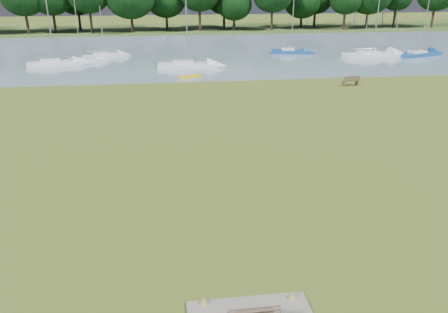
{
  "coord_description": "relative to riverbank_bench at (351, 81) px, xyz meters",
  "views": [
    {
      "loc": [
        -2.33,
        -24.57,
        10.6
      ],
      "look_at": [
        0.55,
        -2.0,
        1.16
      ],
      "focal_mm": 35.0,
      "sensor_mm": 36.0,
      "label": 1
    }
  ],
  "objects": [
    {
      "name": "sailboat_4",
      "position": [
        -27.5,
        20.1,
        -0.05
      ],
      "size": [
        6.02,
        3.65,
        6.85
      ],
      "rotation": [
        0.0,
        0.0,
        0.37
      ],
      "color": "silver",
      "rests_on": "river"
    },
    {
      "name": "far_bank",
      "position": [
        -16.41,
        53.85,
        -0.53
      ],
      "size": [
        220.0,
        20.0,
        0.4
      ],
      "primitive_type": "cube",
      "color": "#4C6626",
      "rests_on": "ground"
    },
    {
      "name": "sailboat_2",
      "position": [
        -16.41,
        11.67,
        0.0
      ],
      "size": [
        7.43,
        2.53,
        8.73
      ],
      "rotation": [
        0.0,
        0.0,
        -0.07
      ],
      "color": "silver",
      "rests_on": "river"
    },
    {
      "name": "kayak",
      "position": [
        -16.36,
        5.85,
        -0.35
      ],
      "size": [
        2.59,
        1.55,
        0.26
      ],
      "primitive_type": "cube",
      "rotation": [
        0.0,
        0.0,
        0.4
      ],
      "color": "yellow",
      "rests_on": "river"
    },
    {
      "name": "sailboat_1",
      "position": [
        16.71,
        15.91,
        -0.01
      ],
      "size": [
        6.85,
        3.8,
        8.5
      ],
      "rotation": [
        0.0,
        0.0,
        0.31
      ],
      "color": "navy",
      "rests_on": "river"
    },
    {
      "name": "sailboat_7",
      "position": [
        -33.01,
        14.95,
        0.04
      ],
      "size": [
        6.98,
        3.27,
        10.3
      ],
      "rotation": [
        0.0,
        0.0,
        0.21
      ],
      "color": "silver",
      "rests_on": "river"
    },
    {
      "name": "tree_line",
      "position": [
        -20.96,
        49.85,
        5.67
      ],
      "size": [
        131.66,
        8.62,
        10.43
      ],
      "color": "black",
      "rests_on": "far_bank"
    },
    {
      "name": "sailboat_3",
      "position": [
        -30.03,
        16.6,
        -0.06
      ],
      "size": [
        5.75,
        3.01,
        8.48
      ],
      "rotation": [
        0.0,
        0.0,
        0.28
      ],
      "color": "silver",
      "rests_on": "river"
    },
    {
      "name": "sailboat_0",
      "position": [
        9.67,
        16.08,
        0.03
      ],
      "size": [
        8.44,
        2.9,
        10.68
      ],
      "rotation": [
        0.0,
        0.0,
        0.07
      ],
      "color": "silver",
      "rests_on": "river"
    },
    {
      "name": "river",
      "position": [
        -16.41,
        23.85,
        -0.53
      ],
      "size": [
        220.0,
        40.0,
        0.1
      ],
      "primitive_type": "cube",
      "color": "gray",
      "rests_on": "ground"
    },
    {
      "name": "riverbank_bench",
      "position": [
        0.0,
        0.0,
        0.0
      ],
      "size": [
        1.74,
        0.67,
        1.05
      ],
      "rotation": [
        0.0,
        0.0,
        0.1
      ],
      "color": "brown",
      "rests_on": "ground"
    },
    {
      "name": "ground",
      "position": [
        -16.41,
        -18.15,
        -0.53
      ],
      "size": [
        220.0,
        220.0,
        0.0
      ],
      "primitive_type": "plane",
      "color": "olive"
    },
    {
      "name": "sailboat_5",
      "position": [
        -0.9,
        20.32,
        -0.0
      ],
      "size": [
        5.74,
        2.67,
        7.74
      ],
      "rotation": [
        0.0,
        0.0,
        -0.21
      ],
      "color": "navy",
      "rests_on": "river"
    }
  ]
}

